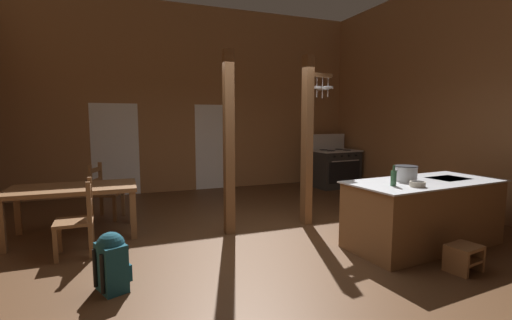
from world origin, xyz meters
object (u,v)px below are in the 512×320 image
at_px(backpack, 111,260).
at_px(ladderback_chair_near_window, 79,220).
at_px(bottle_tall_on_counter, 394,178).
at_px(stove_range, 335,168).
at_px(ladderback_chair_by_post, 104,192).
at_px(dining_table, 73,193).
at_px(stockpot_on_counter, 406,173).
at_px(kitchen_island, 423,213).
at_px(mixing_bowl_on_counter, 418,184).
at_px(step_stool, 464,256).

bearing_deg(backpack, ladderback_chair_near_window, 108.56).
height_order(ladderback_chair_near_window, bottle_tall_on_counter, bottle_tall_on_counter).
distance_m(stove_range, ladderback_chair_by_post, 5.44).
xyz_separation_m(dining_table, stockpot_on_counter, (4.15, -2.01, 0.34)).
distance_m(stove_range, stockpot_on_counter, 4.30).
distance_m(stove_range, bottle_tall_on_counter, 4.65).
height_order(kitchen_island, backpack, kitchen_island).
height_order(dining_table, backpack, dining_table).
distance_m(mixing_bowl_on_counter, bottle_tall_on_counter, 0.29).
relative_size(step_stool, dining_table, 0.24).
bearing_deg(kitchen_island, ladderback_chair_by_post, 143.49).
bearing_deg(dining_table, step_stool, -34.74).
bearing_deg(stove_range, bottle_tall_on_counter, -115.08).
relative_size(kitchen_island, stove_range, 1.69).
height_order(step_stool, mixing_bowl_on_counter, mixing_bowl_on_counter).
height_order(ladderback_chair_near_window, backpack, ladderback_chair_near_window).
bearing_deg(ladderback_chair_by_post, stockpot_on_counter, -37.65).
height_order(step_stool, bottle_tall_on_counter, bottle_tall_on_counter).
bearing_deg(stove_range, dining_table, -161.05).
distance_m(step_stool, backpack, 3.78).
height_order(stove_range, stockpot_on_counter, stove_range).
height_order(kitchen_island, stockpot_on_counter, stockpot_on_counter).
relative_size(step_stool, mixing_bowl_on_counter, 2.21).
bearing_deg(dining_table, kitchen_island, -25.33).
relative_size(step_stool, ladderback_chair_near_window, 0.42).
xyz_separation_m(kitchen_island, bottle_tall_on_counter, (-0.66, -0.14, 0.54)).
height_order(backpack, stockpot_on_counter, stockpot_on_counter).
relative_size(kitchen_island, dining_table, 1.31).
bearing_deg(ladderback_chair_near_window, ladderback_chair_by_post, 81.89).
xyz_separation_m(dining_table, ladderback_chair_near_window, (0.13, -0.79, -0.20)).
bearing_deg(ladderback_chair_by_post, step_stool, -44.95).
distance_m(step_stool, ladderback_chair_by_post, 5.38).
xyz_separation_m(kitchen_island, mixing_bowl_on_counter, (-0.43, -0.29, 0.48)).
height_order(ladderback_chair_near_window, ladderback_chair_by_post, same).
distance_m(stove_range, backpack, 6.50).
height_order(step_stool, backpack, backpack).
distance_m(dining_table, ladderback_chair_near_window, 0.82).
distance_m(step_stool, stockpot_on_counter, 1.20).
relative_size(stove_range, mixing_bowl_on_counter, 7.27).
height_order(stove_range, bottle_tall_on_counter, stove_range).
distance_m(ladderback_chair_near_window, ladderback_chair_by_post, 1.71).
bearing_deg(mixing_bowl_on_counter, ladderback_chair_by_post, 137.76).
bearing_deg(kitchen_island, mixing_bowl_on_counter, -145.80).
bearing_deg(backpack, kitchen_island, -1.92).
height_order(kitchen_island, dining_table, kitchen_island).
xyz_separation_m(stove_range, backpack, (-5.19, -3.92, -0.17)).
relative_size(stove_range, backpack, 2.21).
distance_m(ladderback_chair_by_post, stockpot_on_counter, 4.80).
relative_size(kitchen_island, backpack, 3.74).
bearing_deg(backpack, mixing_bowl_on_counter, -6.93).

